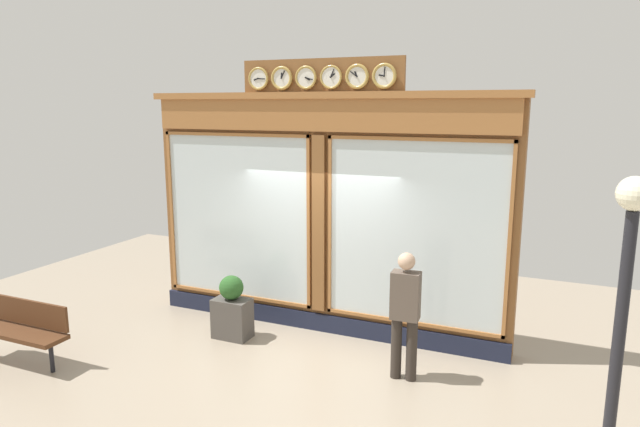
{
  "coord_description": "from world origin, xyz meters",
  "views": [
    {
      "loc": [
        -3.29,
        7.59,
        3.5
      ],
      "look_at": [
        0.0,
        0.0,
        1.88
      ],
      "focal_mm": 31.21,
      "sensor_mm": 36.0,
      "label": 1
    }
  ],
  "objects_px": {
    "street_lamp": "(624,293)",
    "street_bench": "(24,327)",
    "pedestrian": "(405,311)",
    "planter_box": "(232,318)"
  },
  "relations": [
    {
      "from": "street_lamp",
      "to": "street_bench",
      "type": "distance_m",
      "value": 7.26
    },
    {
      "from": "street_lamp",
      "to": "street_bench",
      "type": "xyz_separation_m",
      "value": [
        7.1,
        -0.02,
        -1.48
      ]
    },
    {
      "from": "pedestrian",
      "to": "street_lamp",
      "type": "xyz_separation_m",
      "value": [
        -2.22,
        1.65,
        1.07
      ]
    },
    {
      "from": "planter_box",
      "to": "pedestrian",
      "type": "bearing_deg",
      "value": 175.18
    },
    {
      "from": "pedestrian",
      "to": "planter_box",
      "type": "distance_m",
      "value": 2.82
    },
    {
      "from": "street_lamp",
      "to": "planter_box",
      "type": "bearing_deg",
      "value": -20.8
    },
    {
      "from": "pedestrian",
      "to": "planter_box",
      "type": "height_order",
      "value": "pedestrian"
    },
    {
      "from": "street_lamp",
      "to": "planter_box",
      "type": "distance_m",
      "value": 5.57
    },
    {
      "from": "street_lamp",
      "to": "street_bench",
      "type": "relative_size",
      "value": 2.11
    },
    {
      "from": "pedestrian",
      "to": "street_bench",
      "type": "distance_m",
      "value": 5.16
    }
  ]
}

